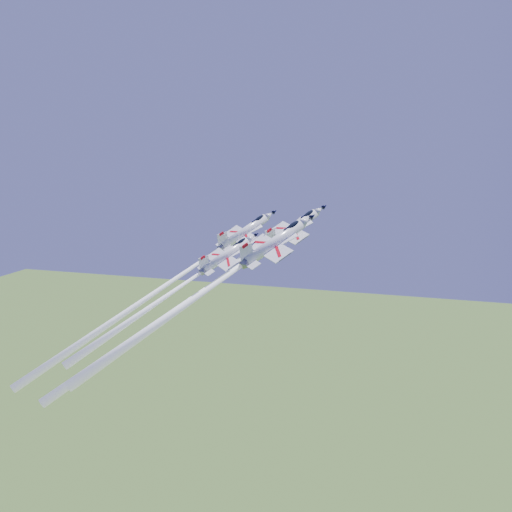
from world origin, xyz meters
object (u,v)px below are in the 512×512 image
(jet_left, at_px, (161,288))
(jet_right, at_px, (207,290))
(jet_slot, at_px, (172,292))
(jet_lead, at_px, (203,291))

(jet_left, distance_m, jet_right, 15.31)
(jet_left, height_order, jet_slot, jet_left)
(jet_right, xyz_separation_m, jet_slot, (-6.99, -0.24, -0.93))
(jet_right, bearing_deg, jet_lead, 162.16)
(jet_left, xyz_separation_m, jet_right, (13.08, -7.55, 2.50))
(jet_left, relative_size, jet_slot, 1.51)
(jet_left, bearing_deg, jet_slot, -9.79)
(jet_right, bearing_deg, jet_left, -167.80)
(jet_slot, bearing_deg, jet_lead, 90.43)
(jet_lead, distance_m, jet_right, 5.55)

